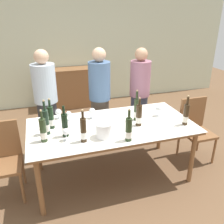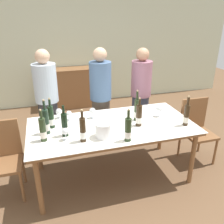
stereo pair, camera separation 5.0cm
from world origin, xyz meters
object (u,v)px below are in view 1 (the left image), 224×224
at_px(wine_glass_2, 159,109).
at_px(wine_glass_3, 58,112).
at_px(person_host, 47,106).
at_px(person_guest_right, 139,96).
at_px(wine_bottle_7, 65,126).
at_px(wine_bottle_2, 43,131).
at_px(ice_bucket, 104,130).
at_px(wine_bottle_6, 51,118).
at_px(wine_bottle_5, 129,130).
at_px(wine_bottle_8, 139,116).
at_px(wine_bottle_0, 136,110).
at_px(dining_table, 112,129).
at_px(wine_glass_1, 92,111).
at_px(wine_bottle_1, 46,123).
at_px(wine_bottle_4, 83,131).
at_px(sideboard_cabinet, 69,88).
at_px(wine_bottle_3, 186,115).
at_px(chair_left_end, 3,156).
at_px(chair_right_end, 195,125).
at_px(wine_glass_0, 69,114).
at_px(wine_glass_4, 66,132).
at_px(person_guest_left, 100,101).

distance_m(wine_glass_2, wine_glass_3, 1.36).
height_order(person_host, person_guest_right, person_host).
bearing_deg(wine_bottle_7, wine_bottle_2, -169.31).
height_order(ice_bucket, wine_bottle_6, wine_bottle_6).
height_order(wine_bottle_5, wine_bottle_8, wine_bottle_5).
xyz_separation_m(wine_bottle_0, wine_bottle_6, (-1.09, 0.10, -0.01)).
bearing_deg(wine_glass_3, wine_bottle_6, -113.68).
distance_m(dining_table, wine_glass_1, 0.38).
xyz_separation_m(wine_bottle_7, wine_glass_1, (0.41, 0.39, -0.03)).
xyz_separation_m(dining_table, wine_bottle_5, (0.06, -0.42, 0.19)).
xyz_separation_m(dining_table, wine_glass_2, (0.69, 0.08, 0.17)).
relative_size(wine_bottle_1, person_guest_right, 0.27).
xyz_separation_m(wine_bottle_2, wine_bottle_7, (0.24, 0.05, 0.00)).
bearing_deg(wine_bottle_1, wine_bottle_4, -38.79).
bearing_deg(wine_bottle_1, wine_bottle_5, -26.77).
xyz_separation_m(sideboard_cabinet, wine_bottle_1, (-0.61, -2.77, 0.46)).
bearing_deg(wine_glass_1, person_guest_right, 31.48).
bearing_deg(wine_bottle_4, sideboard_cabinet, 85.62).
bearing_deg(wine_bottle_1, dining_table, -0.65).
distance_m(dining_table, wine_bottle_3, 0.95).
height_order(wine_bottle_2, wine_glass_2, wine_bottle_2).
bearing_deg(wine_bottle_1, wine_glass_2, 2.69).
bearing_deg(person_host, wine_bottle_4, -72.70).
relative_size(wine_bottle_1, wine_bottle_7, 1.13).
height_order(wine_bottle_0, chair_left_end, wine_bottle_0).
height_order(wine_bottle_6, wine_bottle_8, wine_bottle_6).
distance_m(wine_bottle_3, wine_glass_2, 0.40).
distance_m(dining_table, chair_right_end, 1.35).
relative_size(wine_bottle_7, chair_right_end, 0.40).
xyz_separation_m(wine_bottle_6, wine_glass_0, (0.23, 0.15, -0.05)).
height_order(dining_table, wine_glass_1, wine_glass_1).
xyz_separation_m(wine_glass_2, wine_glass_4, (-1.30, -0.29, -0.01)).
height_order(wine_bottle_6, chair_left_end, wine_bottle_6).
bearing_deg(wine_bottle_4, wine_bottle_6, 125.14).
bearing_deg(person_guest_left, dining_table, -93.48).
bearing_deg(chair_right_end, sideboard_cabinet, 119.52).
height_order(dining_table, person_guest_left, person_guest_left).
xyz_separation_m(dining_table, wine_bottle_8, (0.32, -0.11, 0.19)).
bearing_deg(wine_bottle_3, wine_glass_3, 156.23).
xyz_separation_m(wine_glass_4, person_guest_right, (1.35, 1.07, -0.08)).
xyz_separation_m(ice_bucket, wine_glass_3, (-0.44, 0.67, 0.00)).
bearing_deg(sideboard_cabinet, wine_bottle_8, -80.08).
relative_size(wine_bottle_1, wine_glass_0, 3.22).
bearing_deg(wine_bottle_4, wine_bottle_0, 24.35).
distance_m(sideboard_cabinet, wine_bottle_4, 3.11).
bearing_deg(wine_glass_2, wine_bottle_3, -59.90).
height_order(wine_bottle_3, wine_bottle_4, wine_bottle_3).
bearing_deg(person_guest_left, person_guest_right, 6.74).
xyz_separation_m(wine_glass_2, wine_glass_3, (-1.32, 0.33, -0.02)).
relative_size(wine_bottle_3, wine_bottle_5, 1.02).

